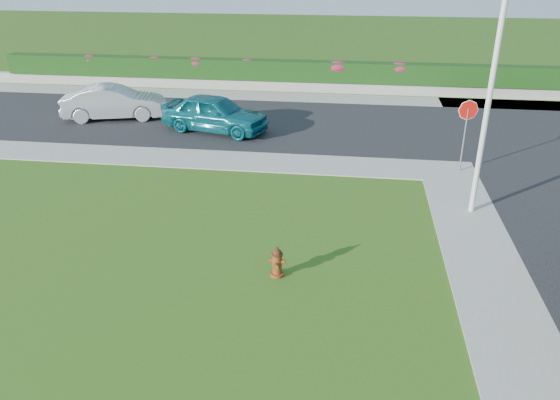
# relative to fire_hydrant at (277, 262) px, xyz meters

# --- Properties ---
(ground) EXTENTS (120.00, 120.00, 0.00)m
(ground) POSITION_rel_fire_hydrant_xyz_m (-1.79, -1.27, -0.38)
(ground) COLOR black
(ground) RESTS_ON ground
(street_far) EXTENTS (26.00, 8.00, 0.04)m
(street_far) POSITION_rel_fire_hydrant_xyz_m (-6.79, 12.73, -0.36)
(street_far) COLOR black
(street_far) RESTS_ON ground
(sidewalk_right) EXTENTS (2.00, 20.00, 0.04)m
(sidewalk_right) POSITION_rel_fire_hydrant_xyz_m (5.21, -3.27, -0.36)
(sidewalk_right) COLOR gray
(sidewalk_right) RESTS_ON ground
(sidewalk_far) EXTENTS (24.00, 2.00, 0.04)m
(sidewalk_far) POSITION_rel_fire_hydrant_xyz_m (-7.79, 7.73, -0.36)
(sidewalk_far) COLOR gray
(sidewalk_far) RESTS_ON ground
(curb_corner) EXTENTS (2.00, 2.00, 0.04)m
(curb_corner) POSITION_rel_fire_hydrant_xyz_m (5.21, 7.73, -0.36)
(curb_corner) COLOR gray
(curb_corner) RESTS_ON ground
(sidewalk_beyond) EXTENTS (34.00, 2.00, 0.04)m
(sidewalk_beyond) POSITION_rel_fire_hydrant_xyz_m (-2.79, 17.73, -0.36)
(sidewalk_beyond) COLOR gray
(sidewalk_beyond) RESTS_ON ground
(retaining_wall) EXTENTS (34.00, 0.40, 0.60)m
(retaining_wall) POSITION_rel_fire_hydrant_xyz_m (-2.79, 19.23, -0.08)
(retaining_wall) COLOR gray
(retaining_wall) RESTS_ON ground
(hedge) EXTENTS (32.00, 0.90, 1.10)m
(hedge) POSITION_rel_fire_hydrant_xyz_m (-2.79, 19.33, 0.77)
(hedge) COLOR black
(hedge) RESTS_ON retaining_wall
(fire_hydrant) EXTENTS (0.41, 0.39, 0.80)m
(fire_hydrant) POSITION_rel_fire_hydrant_xyz_m (0.00, 0.00, 0.00)
(fire_hydrant) COLOR #4D210C
(fire_hydrant) RESTS_ON ground
(sedan_teal) EXTENTS (5.03, 3.03, 1.60)m
(sedan_teal) POSITION_rel_fire_hydrant_xyz_m (-4.32, 11.25, 0.46)
(sedan_teal) COLOR #0D5A67
(sedan_teal) RESTS_ON street_far
(sedan_silver) EXTENTS (4.98, 2.79, 1.55)m
(sedan_silver) POSITION_rel_fire_hydrant_xyz_m (-9.51, 12.54, 0.44)
(sedan_silver) COLOR #A9ABB1
(sedan_silver) RESTS_ON street_far
(utility_pole) EXTENTS (0.16, 0.16, 6.67)m
(utility_pole) POSITION_rel_fire_hydrant_xyz_m (5.43, 4.39, 2.96)
(utility_pole) COLOR silver
(utility_pole) RESTS_ON ground
(stop_sign) EXTENTS (0.71, 0.17, 2.65)m
(stop_sign) POSITION_rel_fire_hydrant_xyz_m (5.62, 7.81, 1.60)
(stop_sign) COLOR slate
(stop_sign) RESTS_ON ground
(flower_clump_a) EXTENTS (1.11, 0.72, 0.56)m
(flower_clump_a) POSITION_rel_fire_hydrant_xyz_m (-13.75, 19.23, 1.10)
(flower_clump_a) COLOR #AD1D44
(flower_clump_a) RESTS_ON hedge
(flower_clump_b) EXTENTS (1.05, 0.67, 0.52)m
(flower_clump_b) POSITION_rel_fire_hydrant_xyz_m (-9.79, 19.23, 1.11)
(flower_clump_b) COLOR #AD1D44
(flower_clump_b) RESTS_ON hedge
(flower_clump_c) EXTENTS (1.18, 0.76, 0.59)m
(flower_clump_c) POSITION_rel_fire_hydrant_xyz_m (-7.34, 19.23, 1.09)
(flower_clump_c) COLOR #AD1D44
(flower_clump_c) RESTS_ON hedge
(flower_clump_d) EXTENTS (1.02, 0.65, 0.51)m
(flower_clump_d) POSITION_rel_fire_hydrant_xyz_m (-4.37, 19.23, 1.12)
(flower_clump_d) COLOR #AD1D44
(flower_clump_d) RESTS_ON hedge
(flower_clump_e) EXTENTS (1.32, 0.85, 0.66)m
(flower_clump_e) POSITION_rel_fire_hydrant_xyz_m (0.71, 19.23, 1.06)
(flower_clump_e) COLOR #AD1D44
(flower_clump_e) RESTS_ON hedge
(flower_clump_f) EXTENTS (1.24, 0.80, 0.62)m
(flower_clump_f) POSITION_rel_fire_hydrant_xyz_m (4.07, 19.23, 1.08)
(flower_clump_f) COLOR #AD1D44
(flower_clump_f) RESTS_ON hedge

